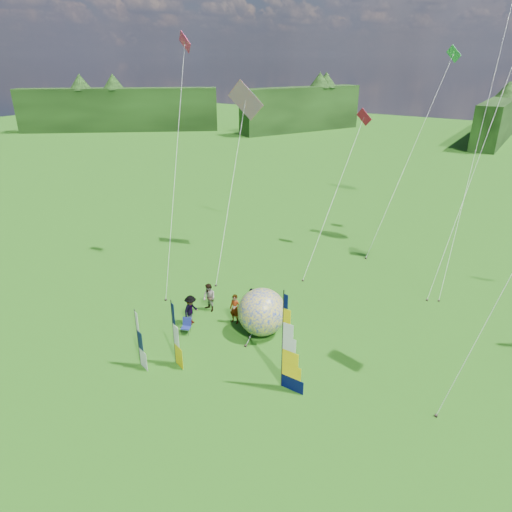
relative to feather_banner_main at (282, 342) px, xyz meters
The scene contains 17 objects.
ground 3.71m from the feather_banner_main, 124.93° to the right, with size 220.00×220.00×0.00m, color #286717.
treeline_ring 3.14m from the feather_banner_main, 124.93° to the right, with size 210.00×210.00×8.00m, color #295B1B, non-canonical shape.
feather_banner_main is the anchor object (origin of this frame).
side_banner_left 5.65m from the feather_banner_main, 165.48° to the right, with size 0.98×0.10×3.54m, color yellow, non-canonical shape.
side_banner_far 7.32m from the feather_banner_main, 159.81° to the right, with size 0.93×0.10×3.13m, color white, non-canonical shape.
bol_inflatable 4.76m from the feather_banner_main, 134.09° to the left, with size 2.70×2.70×2.70m, color navy.
spectator_a 6.33m from the feather_banner_main, 146.58° to the left, with size 0.66×0.44×1.82m, color #66594C.
spectator_b 8.23m from the feather_banner_main, 153.41° to the left, with size 0.87×0.43×1.80m, color #66594C.
spectator_c 7.59m from the feather_banner_main, 165.42° to the left, with size 1.18×0.44×1.82m, color #66594C.
spectator_d 7.02m from the feather_banner_main, 135.74° to the left, with size 0.98×0.40×1.68m, color #66594C.
camp_chair 7.10m from the feather_banner_main, behind, with size 0.53×0.53×0.92m, color navy, non-canonical shape.
kite_whale 20.84m from the feather_banner_main, 77.64° to the left, with size 3.70×15.26×21.97m, color black, non-canonical shape.
kite_rainbow_delta 14.98m from the feather_banner_main, 135.14° to the left, with size 7.46×12.36×13.86m, color #FF5327, non-canonical shape.
small_kite_red 15.42m from the feather_banner_main, 106.03° to the left, with size 2.48×10.65×11.33m, color red, non-canonical shape.
small_kite_orange 18.30m from the feather_banner_main, 74.80° to the left, with size 4.18×11.20×17.83m, color orange, non-canonical shape.
small_kite_pink 14.74m from the feather_banner_main, 151.50° to the left, with size 5.53×9.24×16.40m, color #F02563, non-canonical shape.
small_kite_green 21.68m from the feather_banner_main, 92.48° to the left, with size 4.36×11.56×15.63m, color green, non-canonical shape.
Camera 1 is at (10.09, -12.93, 14.46)m, focal length 32.00 mm.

